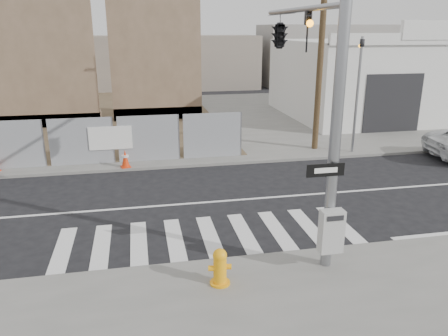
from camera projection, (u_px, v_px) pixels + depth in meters
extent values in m
plane|color=black|center=(198.00, 203.00, 14.80)|extent=(100.00, 100.00, 0.00)
cube|color=slate|center=(167.00, 120.00, 27.85)|extent=(50.00, 20.00, 0.12)
cylinder|color=gray|center=(336.00, 124.00, 9.68)|extent=(0.26, 0.26, 7.00)
cylinder|color=gray|center=(300.00, 10.00, 11.35)|extent=(0.14, 5.20, 0.14)
cube|color=#B2B2AF|center=(331.00, 231.00, 10.17)|extent=(0.55, 0.30, 1.05)
cube|color=black|center=(326.00, 170.00, 9.79)|extent=(0.90, 0.03, 0.30)
cube|color=silver|center=(326.00, 170.00, 9.77)|extent=(0.55, 0.01, 0.12)
imported|color=black|center=(308.00, 32.00, 10.95)|extent=(0.16, 0.20, 1.00)
imported|color=black|center=(280.00, 31.00, 13.01)|extent=(0.53, 2.48, 1.00)
cylinder|color=gray|center=(357.00, 96.00, 19.76)|extent=(0.12, 0.12, 5.20)
imported|color=black|center=(362.00, 39.00, 19.00)|extent=(0.16, 0.20, 1.00)
cube|color=brown|center=(39.00, 57.00, 24.36)|extent=(6.00, 0.50, 8.00)
cube|color=brown|center=(49.00, 119.00, 25.83)|extent=(6.00, 1.30, 0.80)
cube|color=brown|center=(156.00, 55.00, 26.52)|extent=(5.50, 0.50, 8.00)
cube|color=brown|center=(158.00, 112.00, 27.99)|extent=(5.50, 1.30, 0.80)
cube|color=silver|center=(379.00, 78.00, 28.79)|extent=(12.00, 10.00, 4.80)
cube|color=silver|center=(434.00, 39.00, 23.33)|extent=(12.00, 0.30, 0.60)
cube|color=silver|center=(436.00, 30.00, 23.15)|extent=(4.00, 0.30, 1.00)
cube|color=black|center=(393.00, 103.00, 23.98)|extent=(3.40, 0.06, 3.20)
cylinder|color=brown|center=(322.00, 41.00, 19.59)|extent=(0.28, 0.28, 10.00)
cylinder|color=#F8A20D|center=(220.00, 283.00, 9.92)|extent=(0.55, 0.55, 0.05)
cylinder|color=#F8A20D|center=(220.00, 270.00, 9.82)|extent=(0.36, 0.36, 0.69)
sphere|color=#F8A20D|center=(220.00, 256.00, 9.71)|extent=(0.32, 0.32, 0.32)
cylinder|color=#F8A20D|center=(212.00, 268.00, 9.76)|extent=(0.19, 0.16, 0.13)
cylinder|color=#F8A20D|center=(228.00, 267.00, 9.83)|extent=(0.19, 0.16, 0.13)
cube|color=red|center=(126.00, 167.00, 18.24)|extent=(0.46, 0.46, 0.03)
cone|color=red|center=(125.00, 159.00, 18.13)|extent=(0.41, 0.41, 0.74)
cylinder|color=silver|center=(125.00, 156.00, 18.10)|extent=(0.29, 0.29, 0.08)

